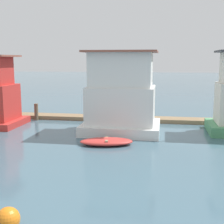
# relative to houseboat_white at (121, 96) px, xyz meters

# --- Properties ---
(ground_plane) EXTENTS (200.00, 200.00, 0.00)m
(ground_plane) POSITION_rel_houseboat_white_xyz_m (-0.55, 0.55, -2.42)
(ground_plane) COLOR #426070
(dock_walkway) EXTENTS (33.80, 1.48, 0.30)m
(dock_walkway) POSITION_rel_houseboat_white_xyz_m (-0.55, 3.92, -2.27)
(dock_walkway) COLOR #846B4C
(dock_walkway) RESTS_ON ground_plane
(houseboat_white) EXTENTS (5.02, 4.15, 5.31)m
(houseboat_white) POSITION_rel_houseboat_white_xyz_m (0.00, 0.00, 0.00)
(houseboat_white) COLOR white
(houseboat_white) RESTS_ON ground_plane
(dinghy_red) EXTENTS (3.18, 1.94, 0.38)m
(dinghy_red) POSITION_rel_houseboat_white_xyz_m (-0.38, -3.32, -2.23)
(dinghy_red) COLOR red
(dinghy_red) RESTS_ON ground_plane
(mooring_post_near_left) EXTENTS (0.29, 0.29, 1.47)m
(mooring_post_near_left) POSITION_rel_houseboat_white_xyz_m (-9.38, 2.94, -1.69)
(mooring_post_near_left) COLOR #846B4C
(mooring_post_near_left) RESTS_ON ground_plane
(mooring_post_centre) EXTENTS (0.30, 0.30, 1.32)m
(mooring_post_centre) POSITION_rel_houseboat_white_xyz_m (-7.20, 2.94, -1.76)
(mooring_post_centre) COLOR brown
(mooring_post_centre) RESTS_ON ground_plane
(buoy_orange) EXTENTS (0.68, 0.68, 0.68)m
(buoy_orange) POSITION_rel_houseboat_white_xyz_m (-1.46, -12.57, -2.08)
(buoy_orange) COLOR orange
(buoy_orange) RESTS_ON ground_plane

